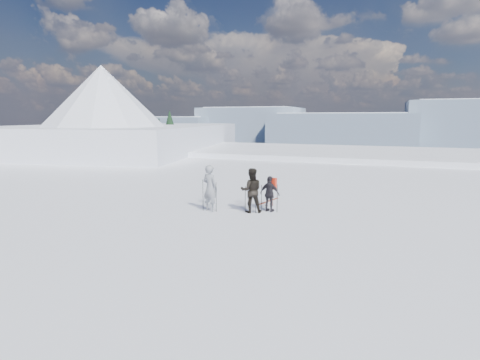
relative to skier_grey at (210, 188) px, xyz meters
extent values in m
plane|color=white|center=(3.45, 57.05, -18.51)|extent=(220.00, 208.01, 71.62)
cube|color=white|center=(3.45, 27.05, -7.51)|extent=(180.00, 16.00, 14.00)
plane|color=#22344F|center=(3.45, 287.05, -31.01)|extent=(820.00, 820.00, 0.00)
cube|color=slate|center=(-276.55, 437.05, -14.01)|extent=(150.00, 80.00, 34.00)
cube|color=white|center=(-276.55, 437.05, -0.01)|extent=(127.50, 70.00, 8.00)
cube|color=slate|center=(-156.55, 467.05, -8.01)|extent=(130.00, 80.00, 46.00)
cube|color=white|center=(-156.55, 467.05, 11.99)|extent=(110.50, 70.00, 8.00)
cube|color=slate|center=(-36.55, 437.05, -12.01)|extent=(160.00, 80.00, 38.00)
cube|color=white|center=(-36.55, 437.05, 3.99)|extent=(136.00, 70.00, 8.00)
cube|color=slate|center=(103.45, 467.05, -5.01)|extent=(140.00, 80.00, 52.00)
cube|color=white|center=(103.45, 467.05, 17.99)|extent=(119.00, 70.00, 8.00)
cube|color=white|center=(-24.55, 25.05, -6.01)|extent=(29.19, 35.68, 16.00)
cone|color=white|center=(-21.55, 19.05, 3.99)|extent=(18.00, 18.00, 9.00)
cone|color=white|center=(-29.55, 29.05, -0.01)|extent=(16.00, 16.00, 8.00)
cube|color=#2D2B28|center=(-18.55, 33.05, -10.01)|extent=(21.55, 17.87, 14.25)
cone|color=black|center=(-15.55, 32.05, -4.01)|extent=(5.60, 5.60, 10.00)
cone|color=black|center=(-21.55, 28.05, -3.51)|extent=(6.16, 6.16, 11.00)
cone|color=black|center=(-18.55, 25.05, -4.51)|extent=(5.04, 5.04, 9.00)
cone|color=black|center=(-20.55, 31.05, -2.51)|extent=(7.28, 7.28, 13.00)
cone|color=black|center=(-23.55, 33.05, -3.01)|extent=(6.72, 6.72, 12.00)
cone|color=black|center=(-14.55, 29.05, -4.01)|extent=(5.60, 5.60, 10.00)
cone|color=black|center=(-16.55, 27.05, -3.51)|extent=(6.16, 6.16, 11.00)
imported|color=gray|center=(0.00, 0.00, 0.00)|extent=(0.84, 0.66, 2.01)
imported|color=black|center=(1.75, 0.38, -0.05)|extent=(1.13, 1.02, 1.90)
imported|color=black|center=(2.45, 0.78, -0.23)|extent=(0.96, 0.54, 1.54)
cube|color=red|center=(2.50, 1.02, 0.79)|extent=(0.36, 0.24, 0.49)
cylinder|color=black|center=(-0.30, -0.07, -0.32)|extent=(0.02, 0.02, 1.37)
cylinder|color=black|center=(0.33, -0.10, -0.35)|extent=(0.02, 0.02, 1.30)
cylinder|color=black|center=(1.51, 0.28, -0.43)|extent=(0.02, 0.02, 1.14)
cylinder|color=black|center=(1.98, 0.30, -0.36)|extent=(0.02, 0.02, 1.28)
cylinder|color=black|center=(2.12, 0.65, -0.42)|extent=(0.02, 0.02, 1.16)
cylinder|color=black|center=(2.79, 0.75, -0.40)|extent=(0.02, 0.02, 1.22)
cube|color=black|center=(1.88, 2.67, -0.99)|extent=(0.53, 1.66, 0.03)
cube|color=black|center=(2.02, 2.67, -0.99)|extent=(0.57, 1.65, 0.03)
camera|label=1|loc=(6.75, -14.36, 3.01)|focal=28.00mm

